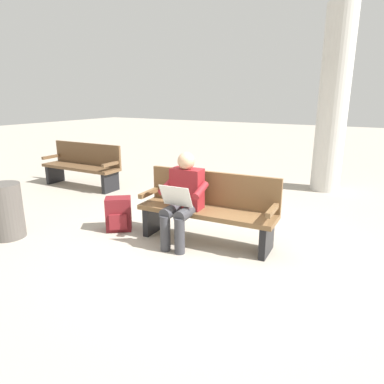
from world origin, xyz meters
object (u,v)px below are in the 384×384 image
trash_bin (6,211)px  bench_far (83,165)px  person_seated (183,197)px  support_pillar (333,102)px  backpack (119,214)px  bench_near (208,207)px

trash_bin → bench_far: bearing=-63.8°
person_seated → support_pillar: bearing=-110.3°
support_pillar → trash_bin: support_pillar is taller
backpack → bench_far: (2.33, -1.52, 0.22)m
person_seated → trash_bin: bearing=21.4°
person_seated → backpack: 1.11m
person_seated → bench_far: 3.67m
backpack → support_pillar: 4.61m
backpack → bench_near: bearing=-165.9°
bench_near → backpack: 1.32m
bench_far → trash_bin: bench_far is taller
bench_near → trash_bin: bearing=24.1°
support_pillar → bench_near: bearing=76.1°
bench_near → trash_bin: (2.38, 1.27, -0.09)m
person_seated → backpack: (1.04, 0.07, -0.39)m
bench_near → backpack: bearing=10.0°
bench_far → trash_bin: bearing=115.0°
bench_near → bench_far: same height
person_seated → support_pillar: support_pillar is taller
bench_near → trash_bin: bench_near is taller
bench_far → trash_bin: 2.76m
backpack → trash_bin: (1.11, 0.96, 0.14)m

